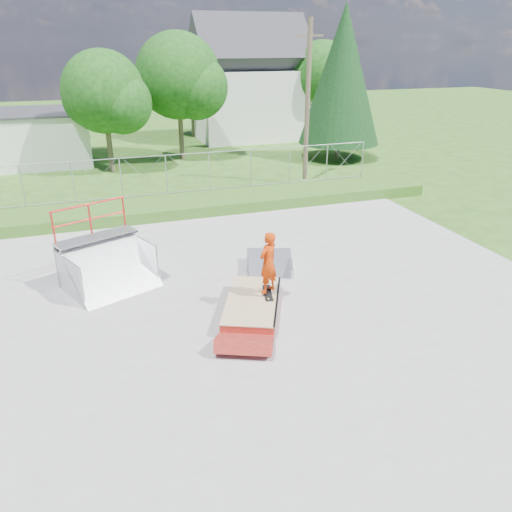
{
  "coord_description": "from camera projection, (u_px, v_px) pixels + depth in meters",
  "views": [
    {
      "loc": [
        -3.26,
        -11.73,
        6.9
      ],
      "look_at": [
        1.07,
        1.06,
        1.1
      ],
      "focal_mm": 35.0,
      "sensor_mm": 36.0,
      "label": 1
    }
  ],
  "objects": [
    {
      "name": "tree_back_mid",
      "position": [
        195.0,
        89.0,
        38.24
      ],
      "size": [
        4.08,
        3.84,
        5.7
      ],
      "color": "brown",
      "rests_on": "ground"
    },
    {
      "name": "concrete_pad",
      "position": [
        232.0,
        311.0,
        13.89
      ],
      "size": [
        20.0,
        16.0,
        0.04
      ],
      "primitive_type": "cube",
      "color": "gray",
      "rests_on": "ground"
    },
    {
      "name": "quarter_pipe",
      "position": [
        108.0,
        251.0,
        14.76
      ],
      "size": [
        3.06,
        2.86,
        2.44
      ],
      "primitive_type": null,
      "rotation": [
        0.0,
        0.0,
        0.4
      ],
      "color": "#A4A8AC",
      "rests_on": "concrete_pad"
    },
    {
      "name": "chain_link_fence",
      "position": [
        166.0,
        175.0,
        22.48
      ],
      "size": [
        20.0,
        0.06,
        1.8
      ],
      "primitive_type": null,
      "color": "#979BA0",
      "rests_on": "grass_berm"
    },
    {
      "name": "utility_pole",
      "position": [
        307.0,
        105.0,
        24.97
      ],
      "size": [
        0.24,
        0.24,
        8.0
      ],
      "primitive_type": "cylinder",
      "color": "brown",
      "rests_on": "ground"
    },
    {
      "name": "grind_box",
      "position": [
        252.0,
        306.0,
        13.74
      ],
      "size": [
        2.43,
        3.18,
        0.43
      ],
      "rotation": [
        0.0,
        0.0,
        -0.42
      ],
      "color": "maroon",
      "rests_on": "concrete_pad"
    },
    {
      "name": "conifer_tree",
      "position": [
        342.0,
        75.0,
        30.24
      ],
      "size": [
        5.04,
        5.04,
        9.1
      ],
      "color": "brown",
      "rests_on": "ground"
    },
    {
      "name": "flat_bank_ramp",
      "position": [
        269.0,
        264.0,
        16.31
      ],
      "size": [
        1.91,
        1.97,
        0.45
      ],
      "primitive_type": null,
      "rotation": [
        0.0,
        0.0,
        -0.34
      ],
      "color": "#A4A8AC",
      "rests_on": "concrete_pad"
    },
    {
      "name": "utility_building_flat",
      "position": [
        3.0,
        139.0,
        30.09
      ],
      "size": [
        10.0,
        6.0,
        3.0
      ],
      "primitive_type": "cube",
      "color": "silver",
      "rests_on": "ground"
    },
    {
      "name": "tree_center",
      "position": [
        183.0,
        79.0,
        30.04
      ],
      "size": [
        5.44,
        5.12,
        7.6
      ],
      "color": "brown",
      "rests_on": "ground"
    },
    {
      "name": "gable_house",
      "position": [
        249.0,
        86.0,
        37.66
      ],
      "size": [
        8.4,
        6.08,
        8.94
      ],
      "color": "silver",
      "rests_on": "ground"
    },
    {
      "name": "tree_right_far",
      "position": [
        326.0,
        77.0,
        37.04
      ],
      "size": [
        5.1,
        4.8,
        7.12
      ],
      "color": "brown",
      "rests_on": "ground"
    },
    {
      "name": "ground",
      "position": [
        232.0,
        311.0,
        13.9
      ],
      "size": [
        120.0,
        120.0,
        0.0
      ],
      "primitive_type": "plane",
      "color": "#2E5016",
      "rests_on": "ground"
    },
    {
      "name": "skater",
      "position": [
        268.0,
        265.0,
        13.53
      ],
      "size": [
        0.76,
        0.68,
        1.74
      ],
      "primitive_type": "imported",
      "rotation": [
        0.0,
        0.0,
        3.68
      ],
      "color": "#C03006",
      "rests_on": "grind_box"
    },
    {
      "name": "skateboard",
      "position": [
        268.0,
        293.0,
        13.87
      ],
      "size": [
        0.38,
        0.82,
        0.13
      ],
      "primitive_type": "cube",
      "rotation": [
        0.14,
        0.0,
        -0.21
      ],
      "color": "black",
      "rests_on": "grind_box"
    },
    {
      "name": "grass_berm",
      "position": [
        172.0,
        206.0,
        22.06
      ],
      "size": [
        24.0,
        3.0,
        0.5
      ],
      "primitive_type": "cube",
      "color": "#2E5016",
      "rests_on": "ground"
    },
    {
      "name": "tree_left_near",
      "position": [
        109.0,
        95.0,
        27.23
      ],
      "size": [
        4.76,
        4.48,
        6.65
      ],
      "color": "brown",
      "rests_on": "ground"
    }
  ]
}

